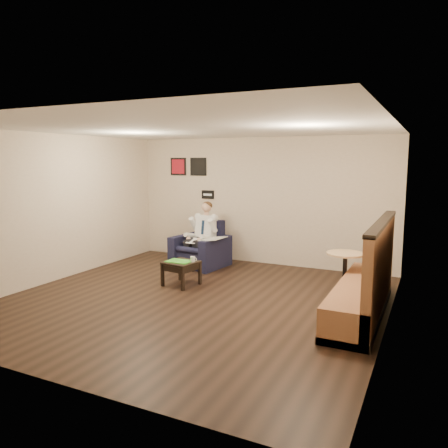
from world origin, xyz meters
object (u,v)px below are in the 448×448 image
at_px(green_folder, 179,261).
at_px(cafe_table, 345,275).
at_px(armchair, 200,244).
at_px(smartphone, 189,260).
at_px(seated_man, 197,237).
at_px(coffee_mug, 193,259).
at_px(side_table, 181,273).
at_px(banquette, 362,269).

relative_size(green_folder, cafe_table, 0.58).
relative_size(armchair, smartphone, 7.25).
distance_m(seated_man, smartphone, 1.29).
relative_size(green_folder, smartphone, 3.21).
distance_m(coffee_mug, smartphone, 0.14).
bearing_deg(side_table, cafe_table, 10.95).
bearing_deg(smartphone, coffee_mug, -7.10).
distance_m(seated_man, green_folder, 1.41).
bearing_deg(seated_man, side_table, -65.10).
relative_size(green_folder, coffee_mug, 4.74).
xyz_separation_m(armchair, banquette, (3.62, -1.62, 0.22)).
relative_size(armchair, coffee_mug, 10.68).
bearing_deg(cafe_table, banquette, -62.98).
distance_m(armchair, coffee_mug, 1.49).
relative_size(coffee_mug, banquette, 0.03).
bearing_deg(smartphone, armchair, 129.64).
bearing_deg(side_table, armchair, 105.23).
xyz_separation_m(green_folder, coffee_mug, (0.23, 0.10, 0.04)).
height_order(green_folder, coffee_mug, coffee_mug).
distance_m(side_table, cafe_table, 2.92).
bearing_deg(smartphone, seated_man, 132.30).
bearing_deg(coffee_mug, green_folder, -156.05).
xyz_separation_m(smartphone, cafe_table, (2.78, 0.40, -0.07)).
xyz_separation_m(seated_man, smartphone, (0.49, -1.18, -0.22)).
height_order(green_folder, cafe_table, cafe_table).
height_order(seated_man, cafe_table, seated_man).
relative_size(side_table, coffee_mug, 5.79).
bearing_deg(coffee_mug, armchair, 113.49).
xyz_separation_m(side_table, smartphone, (0.08, 0.15, 0.23)).
height_order(banquette, cafe_table, banquette).
xyz_separation_m(armchair, green_folder, (0.36, -1.47, -0.04)).
xyz_separation_m(armchair, seated_man, (-0.02, -0.13, 0.18)).
bearing_deg(armchair, smartphone, -62.48).
distance_m(green_folder, banquette, 3.27).
bearing_deg(side_table, coffee_mug, 23.95).
bearing_deg(seated_man, smartphone, -59.82).
bearing_deg(seated_man, green_folder, -66.57).
xyz_separation_m(green_folder, smartphone, (0.11, 0.16, -0.00)).
relative_size(seated_man, side_table, 2.45).
height_order(side_table, smartphone, smartphone).
xyz_separation_m(armchair, coffee_mug, (0.59, -1.36, 0.01)).
height_order(armchair, green_folder, armchair).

